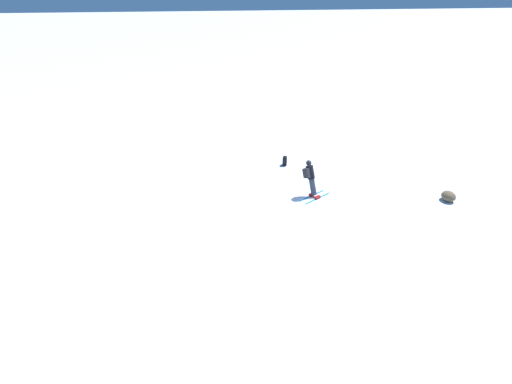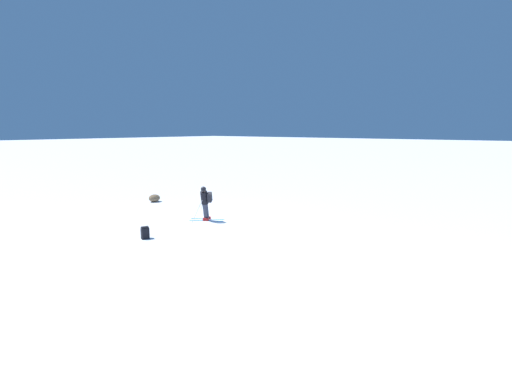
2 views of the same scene
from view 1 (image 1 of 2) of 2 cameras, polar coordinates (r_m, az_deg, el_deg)
The scene contains 4 objects.
ground_plane at distance 18.11m, azimuth 9.24°, elevation -2.11°, with size 300.00×300.00×0.00m, color white.
skier at distance 18.59m, azimuth 7.82°, elevation 2.15°, with size 1.46×1.66×1.75m.
spare_backpack at distance 22.00m, azimuth 4.13°, elevation 4.44°, with size 0.36×0.31×0.50m.
exposed_boulder_0 at distance 20.31m, azimuth 25.80°, elevation -0.53°, with size 0.70×0.60×0.46m, color brown.
Camera 1 is at (-14.78, 5.59, 8.84)m, focal length 28.00 mm.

